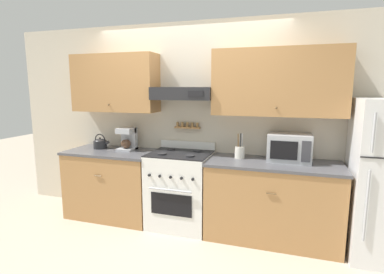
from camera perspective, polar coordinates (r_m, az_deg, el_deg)
The scene contains 9 objects.
ground_plane at distance 3.71m, azimuth -4.04°, elevation -18.41°, with size 16.00×16.00×0.00m, color #B2A38E.
wall_back at distance 3.84m, azimuth 0.08°, elevation 5.58°, with size 5.20×0.46×2.55m.
counter_left at distance 4.23m, azimuth -14.78°, elevation -8.51°, with size 1.19×0.67×0.90m.
counter_right at distance 3.62m, azimuth 15.00°, elevation -11.62°, with size 1.48×0.67×0.90m.
stove_range at distance 3.81m, azimuth -2.24°, elevation -9.89°, with size 0.74×0.66×1.03m.
tea_kettle at distance 4.30m, azimuth -17.06°, elevation -1.13°, with size 0.24×0.18×0.20m.
coffee_maker at distance 4.09m, azimuth -12.18°, elevation -0.33°, with size 0.21×0.23×0.30m.
microwave at distance 3.55m, azimuth 18.03°, elevation -1.94°, with size 0.47×0.35×0.31m.
utensil_crock at distance 3.58m, azimuth 9.08°, elevation -2.78°, with size 0.12×0.12×0.30m.
Camera 1 is at (1.23, -3.04, 1.73)m, focal length 28.00 mm.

